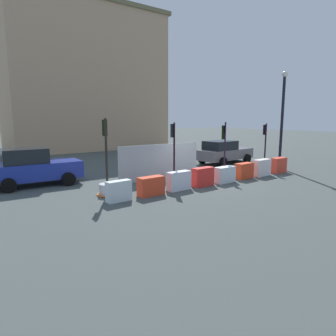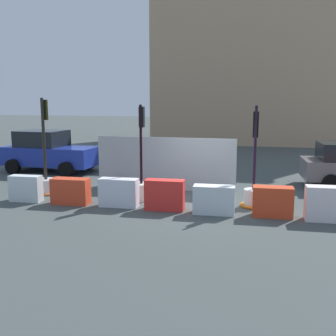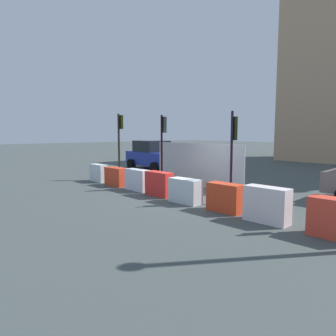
{
  "view_description": "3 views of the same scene",
  "coord_description": "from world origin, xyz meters",
  "px_view_note": "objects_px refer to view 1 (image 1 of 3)",
  "views": [
    {
      "loc": [
        -10.35,
        -11.37,
        3.22
      ],
      "look_at": [
        -1.83,
        0.3,
        0.79
      ],
      "focal_mm": 32.4,
      "sensor_mm": 36.0,
      "label": 1
    },
    {
      "loc": [
        1.94,
        -11.8,
        3.13
      ],
      "look_at": [
        -1.08,
        0.76,
        0.91
      ],
      "focal_mm": 42.74,
      "sensor_mm": 36.0,
      "label": 2
    },
    {
      "loc": [
        7.84,
        -8.02,
        2.28
      ],
      "look_at": [
        -1.44,
        0.01,
        0.89
      ],
      "focal_mm": 33.23,
      "sensor_mm": 36.0,
      "label": 3
    }
  ],
  "objects_px": {
    "traffic_light_2": "(224,168)",
    "construction_barrier_7": "(278,165)",
    "construction_barrier_1": "(151,186)",
    "car_grey_saloon": "(224,152)",
    "construction_barrier_2": "(179,181)",
    "street_lamp_post": "(282,113)",
    "construction_barrier_6": "(262,168)",
    "traffic_light_3": "(264,163)",
    "construction_barrier_0": "(119,191)",
    "construction_barrier_5": "(244,171)",
    "traffic_light_1": "(174,174)",
    "traffic_light_0": "(107,184)",
    "construction_barrier_4": "(225,175)",
    "construction_barrier_3": "(203,177)",
    "car_blue_estate": "(33,167)"
  },
  "relations": [
    {
      "from": "traffic_light_2",
      "to": "construction_barrier_7",
      "type": "bearing_deg",
      "value": -15.16
    },
    {
      "from": "construction_barrier_1",
      "to": "car_grey_saloon",
      "type": "height_order",
      "value": "car_grey_saloon"
    },
    {
      "from": "construction_barrier_2",
      "to": "street_lamp_post",
      "type": "bearing_deg",
      "value": 5.5
    },
    {
      "from": "construction_barrier_6",
      "to": "traffic_light_3",
      "type": "bearing_deg",
      "value": 32.61
    },
    {
      "from": "construction_barrier_0",
      "to": "construction_barrier_5",
      "type": "bearing_deg",
      "value": 0.61
    },
    {
      "from": "traffic_light_1",
      "to": "car_grey_saloon",
      "type": "distance_m",
      "value": 7.95
    },
    {
      "from": "traffic_light_0",
      "to": "construction_barrier_5",
      "type": "distance_m",
      "value": 7.45
    },
    {
      "from": "traffic_light_3",
      "to": "construction_barrier_1",
      "type": "height_order",
      "value": "traffic_light_3"
    },
    {
      "from": "construction_barrier_4",
      "to": "construction_barrier_7",
      "type": "height_order",
      "value": "construction_barrier_7"
    },
    {
      "from": "car_grey_saloon",
      "to": "construction_barrier_4",
      "type": "bearing_deg",
      "value": -135.86
    },
    {
      "from": "traffic_light_1",
      "to": "construction_barrier_6",
      "type": "distance_m",
      "value": 5.46
    },
    {
      "from": "construction_barrier_3",
      "to": "construction_barrier_6",
      "type": "relative_size",
      "value": 0.97
    },
    {
      "from": "traffic_light_1",
      "to": "construction_barrier_7",
      "type": "relative_size",
      "value": 2.71
    },
    {
      "from": "construction_barrier_3",
      "to": "street_lamp_post",
      "type": "xyz_separation_m",
      "value": [
        7.44,
        0.9,
        3.05
      ]
    },
    {
      "from": "traffic_light_1",
      "to": "construction_barrier_5",
      "type": "bearing_deg",
      "value": -13.07
    },
    {
      "from": "construction_barrier_4",
      "to": "construction_barrier_5",
      "type": "bearing_deg",
      "value": 3.51
    },
    {
      "from": "construction_barrier_2",
      "to": "traffic_light_1",
      "type": "bearing_deg",
      "value": 65.04
    },
    {
      "from": "traffic_light_1",
      "to": "traffic_light_3",
      "type": "bearing_deg",
      "value": 0.65
    },
    {
      "from": "construction_barrier_3",
      "to": "construction_barrier_2",
      "type": "bearing_deg",
      "value": 177.96
    },
    {
      "from": "construction_barrier_2",
      "to": "car_grey_saloon",
      "type": "height_order",
      "value": "car_grey_saloon"
    },
    {
      "from": "construction_barrier_4",
      "to": "car_blue_estate",
      "type": "bearing_deg",
      "value": 147.82
    },
    {
      "from": "construction_barrier_0",
      "to": "car_grey_saloon",
      "type": "xyz_separation_m",
      "value": [
        10.55,
        4.55,
        0.4
      ]
    },
    {
      "from": "construction_barrier_2",
      "to": "street_lamp_post",
      "type": "distance_m",
      "value": 9.41
    },
    {
      "from": "construction_barrier_1",
      "to": "construction_barrier_2",
      "type": "relative_size",
      "value": 0.99
    },
    {
      "from": "traffic_light_3",
      "to": "construction_barrier_1",
      "type": "distance_m",
      "value": 9.05
    },
    {
      "from": "traffic_light_0",
      "to": "construction_barrier_6",
      "type": "distance_m",
      "value": 8.84
    },
    {
      "from": "traffic_light_0",
      "to": "construction_barrier_7",
      "type": "bearing_deg",
      "value": -5.82
    },
    {
      "from": "construction_barrier_6",
      "to": "traffic_light_1",
      "type": "bearing_deg",
      "value": 169.5
    },
    {
      "from": "construction_barrier_0",
      "to": "construction_barrier_1",
      "type": "height_order",
      "value": "construction_barrier_0"
    },
    {
      "from": "traffic_light_1",
      "to": "car_blue_estate",
      "type": "xyz_separation_m",
      "value": [
        -5.44,
        3.92,
        0.34
      ]
    },
    {
      "from": "traffic_light_1",
      "to": "car_blue_estate",
      "type": "bearing_deg",
      "value": 144.24
    },
    {
      "from": "street_lamp_post",
      "to": "traffic_light_1",
      "type": "bearing_deg",
      "value": 179.63
    },
    {
      "from": "construction_barrier_1",
      "to": "construction_barrier_3",
      "type": "relative_size",
      "value": 1.02
    },
    {
      "from": "construction_barrier_5",
      "to": "car_grey_saloon",
      "type": "bearing_deg",
      "value": 54.98
    },
    {
      "from": "traffic_light_2",
      "to": "construction_barrier_2",
      "type": "height_order",
      "value": "traffic_light_2"
    },
    {
      "from": "traffic_light_0",
      "to": "construction_barrier_7",
      "type": "distance_m",
      "value": 10.45
    },
    {
      "from": "construction_barrier_5",
      "to": "car_grey_saloon",
      "type": "height_order",
      "value": "car_grey_saloon"
    },
    {
      "from": "construction_barrier_0",
      "to": "traffic_light_1",
      "type": "bearing_deg",
      "value": 16.26
    },
    {
      "from": "construction_barrier_3",
      "to": "street_lamp_post",
      "type": "height_order",
      "value": "street_lamp_post"
    },
    {
      "from": "traffic_light_3",
      "to": "construction_barrier_3",
      "type": "relative_size",
      "value": 2.52
    },
    {
      "from": "traffic_light_3",
      "to": "construction_barrier_6",
      "type": "bearing_deg",
      "value": -147.39
    },
    {
      "from": "construction_barrier_0",
      "to": "car_grey_saloon",
      "type": "bearing_deg",
      "value": 23.31
    },
    {
      "from": "construction_barrier_4",
      "to": "traffic_light_1",
      "type": "bearing_deg",
      "value": 157.04
    },
    {
      "from": "car_blue_estate",
      "to": "construction_barrier_4",
      "type": "bearing_deg",
      "value": -32.18
    },
    {
      "from": "traffic_light_0",
      "to": "construction_barrier_2",
      "type": "distance_m",
      "value": 3.15
    },
    {
      "from": "construction_barrier_5",
      "to": "construction_barrier_7",
      "type": "distance_m",
      "value": 3.02
    },
    {
      "from": "traffic_light_0",
      "to": "construction_barrier_0",
      "type": "xyz_separation_m",
      "value": [
        -0.05,
        -1.12,
        -0.07
      ]
    },
    {
      "from": "traffic_light_2",
      "to": "construction_barrier_5",
      "type": "relative_size",
      "value": 2.74
    },
    {
      "from": "traffic_light_3",
      "to": "construction_barrier_4",
      "type": "bearing_deg",
      "value": -166.67
    },
    {
      "from": "construction_barrier_2",
      "to": "construction_barrier_3",
      "type": "relative_size",
      "value": 1.03
    }
  ]
}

